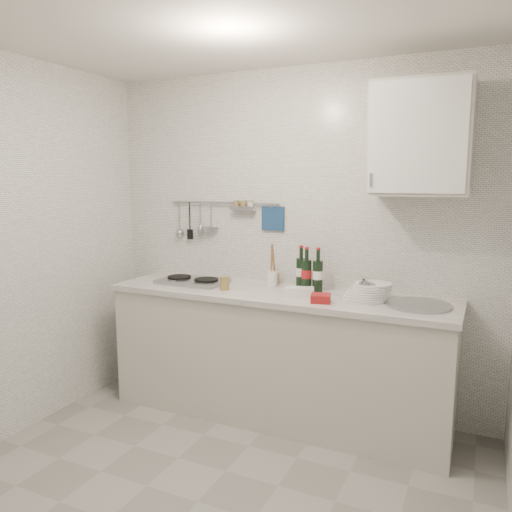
{
  "coord_description": "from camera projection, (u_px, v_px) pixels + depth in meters",
  "views": [
    {
      "loc": [
        1.31,
        -2.07,
        1.7
      ],
      "look_at": [
        -0.07,
        0.9,
        1.2
      ],
      "focal_mm": 35.0,
      "sensor_mm": 36.0,
      "label": 1
    }
  ],
  "objects": [
    {
      "name": "wall_cabinet",
      "position": [
        421.0,
        139.0,
        3.08
      ],
      "size": [
        0.6,
        0.38,
        0.7
      ],
      "color": "#BBB8AC",
      "rests_on": "back_wall"
    },
    {
      "name": "jar_b",
      "position": [
        362.0,
        287.0,
        3.46
      ],
      "size": [
        0.07,
        0.07,
        0.09
      ],
      "rotation": [
        0.0,
        0.0,
        0.02
      ],
      "color": "olive",
      "rests_on": "counter"
    },
    {
      "name": "back_wall",
      "position": [
        293.0,
        240.0,
        3.72
      ],
      "size": [
        3.0,
        0.02,
        2.5
      ],
      "primitive_type": "cube",
      "color": "silver",
      "rests_on": "floor"
    },
    {
      "name": "butter_dish",
      "position": [
        299.0,
        292.0,
        3.37
      ],
      "size": [
        0.22,
        0.16,
        0.06
      ],
      "primitive_type": "cube",
      "rotation": [
        0.0,
        0.0,
        0.34
      ],
      "color": "white",
      "rests_on": "counter"
    },
    {
      "name": "strawberry_punnet",
      "position": [
        321.0,
        298.0,
        3.2
      ],
      "size": [
        0.15,
        0.15,
        0.05
      ],
      "primitive_type": "cube",
      "rotation": [
        0.0,
        0.0,
        0.25
      ],
      "color": "#A31223",
      "rests_on": "counter"
    },
    {
      "name": "ceiling",
      "position": [
        188.0,
        3.0,
        2.28
      ],
      "size": [
        3.0,
        3.0,
        0.0
      ],
      "primitive_type": "plane",
      "rotation": [
        3.14,
        0.0,
        0.0
      ],
      "color": "silver",
      "rests_on": "back_wall"
    },
    {
      "name": "wall_rail",
      "position": [
        221.0,
        215.0,
        3.91
      ],
      "size": [
        0.98,
        0.09,
        0.34
      ],
      "color": "#93969B",
      "rests_on": "back_wall"
    },
    {
      "name": "counter",
      "position": [
        278.0,
        358.0,
        3.58
      ],
      "size": [
        2.44,
        0.64,
        0.96
      ],
      "color": "#BBB8AC",
      "rests_on": "floor"
    },
    {
      "name": "jar_d",
      "position": [
        225.0,
        283.0,
        3.56
      ],
      "size": [
        0.07,
        0.07,
        0.1
      ],
      "rotation": [
        0.0,
        0.0,
        0.16
      ],
      "color": "olive",
      "rests_on": "counter"
    },
    {
      "name": "utensil_crock",
      "position": [
        272.0,
        276.0,
        3.67
      ],
      "size": [
        0.08,
        0.08,
        0.32
      ],
      "rotation": [
        0.0,
        0.0,
        -0.14
      ],
      "color": "white",
      "rests_on": "counter"
    },
    {
      "name": "plate_stack_sink",
      "position": [
        368.0,
        292.0,
        3.26
      ],
      "size": [
        0.31,
        0.3,
        0.12
      ],
      "rotation": [
        0.0,
        0.0,
        0.38
      ],
      "color": "white",
      "rests_on": "counter"
    },
    {
      "name": "jar_c",
      "position": [
        355.0,
        290.0,
        3.38
      ],
      "size": [
        0.06,
        0.06,
        0.07
      ],
      "rotation": [
        0.0,
        0.0,
        -0.04
      ],
      "color": "olive",
      "rests_on": "counter"
    },
    {
      "name": "plate_stack_hob",
      "position": [
        200.0,
        280.0,
        3.85
      ],
      "size": [
        0.28,
        0.28,
        0.02
      ],
      "rotation": [
        0.0,
        0.0,
        -0.18
      ],
      "color": "#4D62AE",
      "rests_on": "counter"
    },
    {
      "name": "jar_a",
      "position": [
        275.0,
        278.0,
        3.76
      ],
      "size": [
        0.06,
        0.06,
        0.09
      ],
      "rotation": [
        0.0,
        0.0,
        -0.43
      ],
      "color": "olive",
      "rests_on": "counter"
    },
    {
      "name": "floor",
      "position": [
        198.0,
        502.0,
        2.66
      ],
      "size": [
        3.0,
        3.0,
        0.0
      ],
      "primitive_type": "plane",
      "color": "gray",
      "rests_on": "ground"
    },
    {
      "name": "wine_bottles",
      "position": [
        308.0,
        269.0,
        3.53
      ],
      "size": [
        0.22,
        0.13,
        0.31
      ],
      "rotation": [
        0.0,
        0.0,
        -0.39
      ],
      "color": "black",
      "rests_on": "counter"
    }
  ]
}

